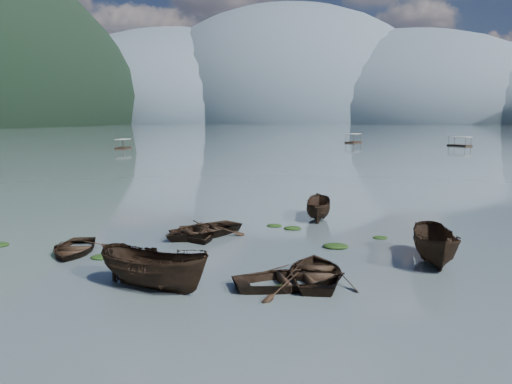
# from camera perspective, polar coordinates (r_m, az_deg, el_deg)

# --- Properties ---
(ground_plane) EXTENTS (2400.00, 2400.00, 0.00)m
(ground_plane) POSITION_cam_1_polar(r_m,az_deg,el_deg) (18.63, -5.02, -11.43)
(ground_plane) COLOR #4D5B60
(haze_mtn_a) EXTENTS (520.00, 520.00, 280.00)m
(haze_mtn_a) POSITION_cam_1_polar(r_m,az_deg,el_deg) (954.34, -8.48, 7.81)
(haze_mtn_a) COLOR #475666
(haze_mtn_a) RESTS_ON ground
(haze_mtn_b) EXTENTS (520.00, 520.00, 340.00)m
(haze_mtn_b) POSITION_cam_1_polar(r_m,az_deg,el_deg) (919.35, 3.70, 7.87)
(haze_mtn_b) COLOR #475666
(haze_mtn_b) RESTS_ON ground
(haze_mtn_c) EXTENTS (520.00, 520.00, 260.00)m
(haze_mtn_c) POSITION_cam_1_polar(r_m,az_deg,el_deg) (927.17, 16.24, 7.57)
(haze_mtn_c) COLOR #475666
(haze_mtn_c) RESTS_ON ground
(haze_mtn_d) EXTENTS (520.00, 520.00, 220.00)m
(haze_mtn_d) POSITION_cam_1_polar(r_m,az_deg,el_deg) (970.07, 26.89, 7.02)
(haze_mtn_d) COLOR #475666
(haze_mtn_d) RESTS_ON ground
(rowboat_0) EXTENTS (3.54, 4.38, 0.80)m
(rowboat_0) POSITION_cam_1_polar(r_m,az_deg,el_deg) (25.42, -20.08, -6.53)
(rowboat_0) COLOR black
(rowboat_0) RESTS_ON ground
(rowboat_1) EXTENTS (4.80, 4.55, 0.81)m
(rowboat_1) POSITION_cam_1_polar(r_m,az_deg,el_deg) (27.88, -5.78, -4.76)
(rowboat_1) COLOR black
(rowboat_1) RESTS_ON ground
(rowboat_2) EXTENTS (5.12, 3.31, 1.85)m
(rowboat_2) POSITION_cam_1_polar(r_m,az_deg,el_deg) (19.37, -11.47, -10.79)
(rowboat_2) COLOR black
(rowboat_2) RESTS_ON ground
(rowboat_3) EXTENTS (3.36, 4.58, 0.92)m
(rowboat_3) POSITION_cam_1_polar(r_m,az_deg,el_deg) (20.29, 6.87, -9.79)
(rowboat_3) COLOR black
(rowboat_3) RESTS_ON ground
(rowboat_4) EXTENTS (5.23, 4.52, 0.91)m
(rowboat_4) POSITION_cam_1_polar(r_m,az_deg,el_deg) (19.32, 4.06, -10.69)
(rowboat_4) COLOR black
(rowboat_4) RESTS_ON ground
(rowboat_5) EXTENTS (2.06, 4.84, 1.83)m
(rowboat_5) POSITION_cam_1_polar(r_m,az_deg,el_deg) (23.64, 19.77, -7.61)
(rowboat_5) COLOR black
(rowboat_5) RESTS_ON ground
(rowboat_6) EXTENTS (4.24, 4.71, 0.80)m
(rowboat_6) POSITION_cam_1_polar(r_m,az_deg,el_deg) (26.99, -6.83, -5.22)
(rowboat_6) COLOR black
(rowboat_6) RESTS_ON ground
(rowboat_7) EXTENTS (5.67, 5.97, 1.01)m
(rowboat_7) POSITION_cam_1_polar(r_m,az_deg,el_deg) (27.42, -6.25, -4.99)
(rowboat_7) COLOR black
(rowboat_7) RESTS_ON ground
(rowboat_8) EXTENTS (1.62, 4.11, 1.57)m
(rowboat_8) POSITION_cam_1_polar(r_m,az_deg,el_deg) (32.10, 7.07, -3.05)
(rowboat_8) COLOR black
(rowboat_8) RESTS_ON ground
(weed_clump_1) EXTENTS (1.01, 0.81, 0.22)m
(weed_clump_1) POSITION_cam_1_polar(r_m,az_deg,el_deg) (24.02, -17.23, -7.24)
(weed_clump_1) COLOR black
(weed_clump_1) RESTS_ON ground
(weed_clump_2) EXTENTS (1.06, 0.85, 0.23)m
(weed_clump_2) POSITION_cam_1_polar(r_m,az_deg,el_deg) (18.87, 3.42, -11.16)
(weed_clump_2) COLOR black
(weed_clump_2) RESTS_ON ground
(weed_clump_3) EXTENTS (0.81, 0.68, 0.18)m
(weed_clump_3) POSITION_cam_1_polar(r_m,az_deg,el_deg) (27.50, 14.02, -5.16)
(weed_clump_3) COLOR black
(weed_clump_3) RESTS_ON ground
(weed_clump_4) EXTENTS (1.26, 1.00, 0.26)m
(weed_clump_4) POSITION_cam_1_polar(r_m,az_deg,el_deg) (25.12, 9.09, -6.29)
(weed_clump_4) COLOR black
(weed_clump_4) RESTS_ON ground
(weed_clump_6) EXTENTS (0.91, 0.76, 0.19)m
(weed_clump_6) POSITION_cam_1_polar(r_m,az_deg,el_deg) (29.67, 2.12, -3.93)
(weed_clump_6) COLOR black
(weed_clump_6) RESTS_ON ground
(weed_clump_7) EXTENTS (1.02, 0.81, 0.22)m
(weed_clump_7) POSITION_cam_1_polar(r_m,az_deg,el_deg) (28.98, 4.18, -4.24)
(weed_clump_7) COLOR black
(weed_clump_7) RESTS_ON ground
(pontoon_left) EXTENTS (2.42, 5.27, 1.98)m
(pontoon_left) POSITION_cam_1_polar(r_m,az_deg,el_deg) (112.86, -14.93, 4.82)
(pontoon_left) COLOR black
(pontoon_left) RESTS_ON ground
(pontoon_centre) EXTENTS (4.95, 6.69, 2.37)m
(pontoon_centre) POSITION_cam_1_polar(r_m,az_deg,el_deg) (138.63, 11.07, 5.53)
(pontoon_centre) COLOR black
(pontoon_centre) RESTS_ON ground
(pontoon_right) EXTENTS (5.08, 5.98, 2.16)m
(pontoon_right) POSITION_cam_1_polar(r_m,az_deg,el_deg) (128.72, 22.24, 4.87)
(pontoon_right) COLOR black
(pontoon_right) RESTS_ON ground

